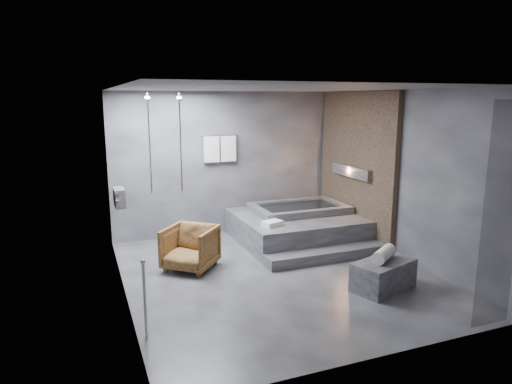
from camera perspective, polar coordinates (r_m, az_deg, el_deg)
name	(u,v)px	position (r m, az deg, el deg)	size (l,w,h in m)	color
room	(295,160)	(7.09, 4.88, 4.05)	(5.00, 5.04, 2.82)	#2D2D2F
tub_deck	(296,227)	(8.74, 5.07, -4.44)	(2.20, 2.00, 0.50)	#323234
tub_step	(328,255)	(7.80, 8.94, -7.76)	(2.20, 0.36, 0.18)	#323234
concrete_bench	(383,275)	(6.81, 15.63, -9.96)	(0.91, 0.50, 0.41)	#2F2F31
driftwood_chair	(190,248)	(7.33, -8.23, -6.91)	(0.74, 0.76, 0.69)	#402610
rolled_towel	(384,254)	(6.74, 15.69, -7.50)	(0.18, 0.18, 0.51)	white
deck_towel	(272,223)	(7.90, 2.04, -3.94)	(0.33, 0.24, 0.09)	silver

